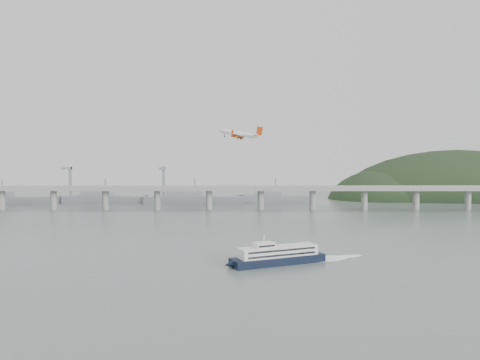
{
  "coord_description": "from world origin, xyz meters",
  "views": [
    {
      "loc": [
        0.09,
        -249.18,
        50.99
      ],
      "look_at": [
        0.0,
        55.0,
        36.0
      ],
      "focal_mm": 35.0,
      "sensor_mm": 36.0,
      "label": 1
    }
  ],
  "objects": [
    {
      "name": "ground",
      "position": [
        0.0,
        0.0,
        0.0
      ],
      "size": [
        900.0,
        900.0,
        0.0
      ],
      "primitive_type": "plane",
      "color": "slate",
      "rests_on": "ground"
    },
    {
      "name": "airliner",
      "position": [
        -0.01,
        98.0,
        68.05
      ],
      "size": [
        33.95,
        32.04,
        9.62
      ],
      "rotation": [
        0.05,
        -0.18,
        2.68
      ],
      "color": "white",
      "rests_on": "ground"
    },
    {
      "name": "bridge",
      "position": [
        -1.15,
        200.0,
        17.65
      ],
      "size": [
        800.0,
        22.0,
        23.9
      ],
      "color": "gray",
      "rests_on": "ground"
    },
    {
      "name": "ferry",
      "position": [
        18.13,
        -28.06,
        3.93
      ],
      "size": [
        72.4,
        37.05,
        14.49
      ],
      "rotation": [
        0.0,
        0.0,
        0.41
      ],
      "color": "black",
      "rests_on": "ground"
    },
    {
      "name": "headland",
      "position": [
        285.18,
        331.75,
        -19.34
      ],
      "size": [
        365.0,
        155.0,
        156.0
      ],
      "color": "black",
      "rests_on": "ground"
    },
    {
      "name": "distant_fleet",
      "position": [
        -155.36,
        265.08,
        6.22
      ],
      "size": [
        453.0,
        60.9,
        40.0
      ],
      "color": "gray",
      "rests_on": "ground"
    }
  ]
}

